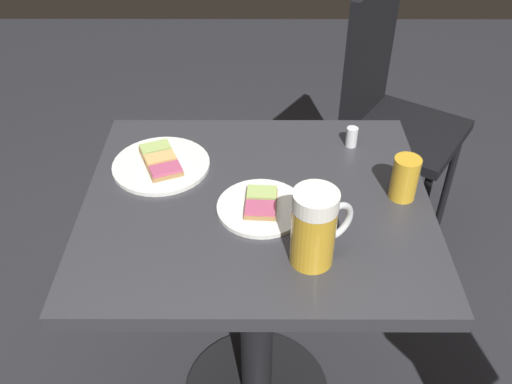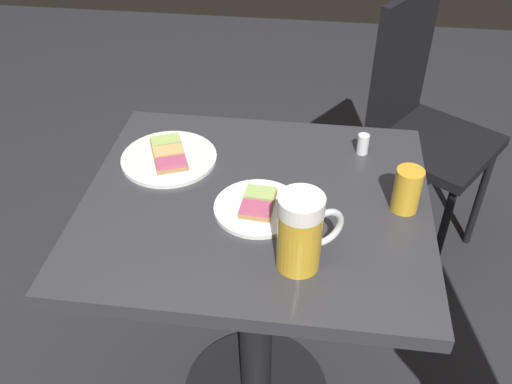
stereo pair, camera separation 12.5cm
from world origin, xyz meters
TOP-DOWN VIEW (x-y plane):
  - cafe_table at (0.00, 0.00)m, footprint 0.67×0.77m
  - plate_near at (0.12, 0.23)m, footprint 0.23×0.23m
  - plate_far at (-0.04, -0.01)m, footprint 0.19×0.19m
  - beer_mug at (-0.19, -0.11)m, footprint 0.10×0.13m
  - beer_glass_small at (0.01, -0.32)m, footprint 0.06×0.06m
  - salt_shaker at (0.22, -0.24)m, footprint 0.03×0.03m
  - cafe_chair at (0.77, -0.47)m, footprint 0.53×0.53m

SIDE VIEW (x-z plane):
  - cafe_chair at x=0.77m, z-range 0.07..1.04m
  - cafe_table at x=0.00m, z-range 0.21..0.98m
  - plate_far at x=-0.04m, z-range 0.76..0.79m
  - plate_near at x=0.12m, z-range 0.76..0.79m
  - salt_shaker at x=0.22m, z-range 0.77..0.82m
  - beer_glass_small at x=0.01m, z-range 0.77..0.87m
  - beer_mug at x=-0.19m, z-range 0.77..0.94m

